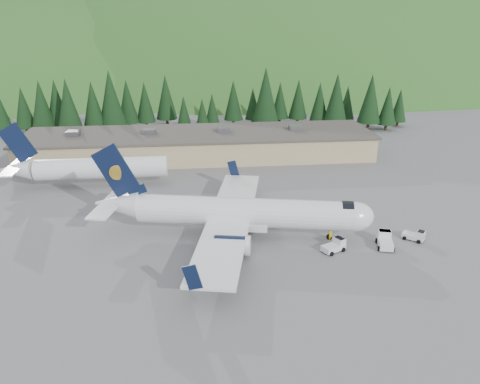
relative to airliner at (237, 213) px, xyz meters
name	(u,v)px	position (x,y,z in m)	size (l,w,h in m)	color
ground	(245,236)	(1.06, -0.23, -3.28)	(600.00, 600.00, 0.00)	slate
airliner	(237,213)	(0.00, 0.00, 0.00)	(36.93, 34.90, 12.32)	white
second_airliner	(84,168)	(-23.86, 21.77, 0.04)	(27.50, 11.00, 10.05)	white
baggage_tug_a	(335,246)	(11.80, -5.61, -2.57)	(3.33, 2.77, 1.59)	silver
baggage_tug_b	(415,236)	(23.14, -3.89, -2.63)	(2.94, 2.79, 1.45)	silver
baggage_tug_c	(385,240)	(18.51, -5.06, -2.48)	(2.70, 3.69, 1.80)	silver
terminal_building	(199,144)	(-3.95, 37.77, -0.66)	(71.00, 17.00, 6.10)	tan
ramp_worker	(330,234)	(12.05, -2.68, -2.41)	(0.64, 0.42, 1.75)	yellow
tree_line	(177,101)	(-8.74, 61.41, 4.15)	(112.79, 18.77, 14.49)	black
hills	(291,204)	(54.40, 207.16, -86.08)	(614.00, 330.00, 300.00)	#305B23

